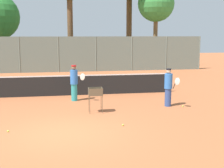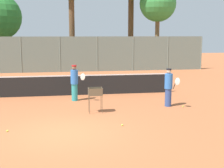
# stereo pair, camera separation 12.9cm
# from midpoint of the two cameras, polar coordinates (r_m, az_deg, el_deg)

# --- Properties ---
(ground_plane) EXTENTS (80.00, 80.00, 0.00)m
(ground_plane) POSITION_cam_midpoint_polar(r_m,az_deg,el_deg) (10.31, -8.78, -8.95)
(ground_plane) COLOR #B26038
(tennis_net) EXTENTS (11.70, 0.10, 1.07)m
(tennis_net) POSITION_cam_midpoint_polar(r_m,az_deg,el_deg) (16.39, -9.14, -0.19)
(tennis_net) COLOR #26592D
(tennis_net) RESTS_ON ground_plane
(back_fence) EXTENTS (25.33, 0.08, 2.98)m
(back_fence) POSITION_cam_midpoint_polar(r_m,az_deg,el_deg) (26.60, -9.36, 5.36)
(back_fence) COLOR slate
(back_fence) RESTS_ON ground_plane
(tree_5) EXTENTS (3.41, 3.41, 7.71)m
(tree_5) POSITION_cam_midpoint_polar(r_m,az_deg,el_deg) (30.31, 8.50, 14.25)
(tree_5) COLOR brown
(tree_5) RESTS_ON ground_plane
(player_white_outfit) EXTENTS (0.49, 0.85, 1.69)m
(player_white_outfit) POSITION_cam_midpoint_polar(r_m,az_deg,el_deg) (13.98, 10.56, -0.52)
(player_white_outfit) COLOR #334C8C
(player_white_outfit) RESTS_ON ground_plane
(player_red_cap) EXTENTS (0.70, 0.71, 1.72)m
(player_red_cap) POSITION_cam_midpoint_polar(r_m,az_deg,el_deg) (15.02, -6.64, 0.30)
(player_red_cap) COLOR teal
(player_red_cap) RESTS_ON ground_plane
(ball_cart) EXTENTS (0.56, 0.41, 1.03)m
(ball_cart) POSITION_cam_midpoint_polar(r_m,az_deg,el_deg) (12.65, -2.76, -1.78)
(ball_cart) COLOR brown
(ball_cart) RESTS_ON ground_plane
(tennis_ball_1) EXTENTS (0.07, 0.07, 0.07)m
(tennis_ball_1) POSITION_cam_midpoint_polar(r_m,az_deg,el_deg) (14.12, 13.09, -4.00)
(tennis_ball_1) COLOR #D1E54C
(tennis_ball_1) RESTS_ON ground_plane
(tennis_ball_2) EXTENTS (0.07, 0.07, 0.07)m
(tennis_ball_2) POSITION_cam_midpoint_polar(r_m,az_deg,el_deg) (11.01, 2.20, -7.50)
(tennis_ball_2) COLOR #D1E54C
(tennis_ball_2) RESTS_ON ground_plane
(tennis_ball_3) EXTENTS (0.07, 0.07, 0.07)m
(tennis_ball_3) POSITION_cam_midpoint_polar(r_m,az_deg,el_deg) (10.90, -18.28, -8.13)
(tennis_ball_3) COLOR #D1E54C
(tennis_ball_3) RESTS_ON ground_plane
(parked_car) EXTENTS (4.20, 1.70, 1.60)m
(parked_car) POSITION_cam_midpoint_polar(r_m,az_deg,el_deg) (30.45, -14.13, 4.11)
(parked_car) COLOR #3F4C8C
(parked_car) RESTS_ON ground_plane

